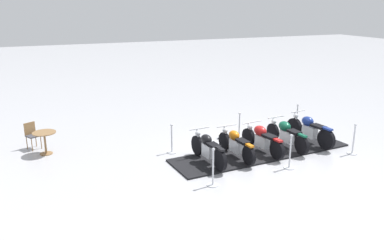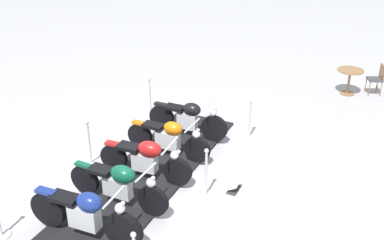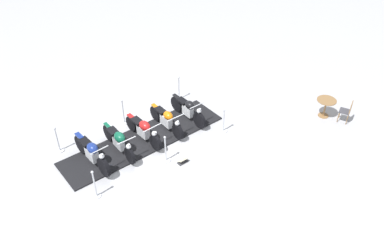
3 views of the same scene
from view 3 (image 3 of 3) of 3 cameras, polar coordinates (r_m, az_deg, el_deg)
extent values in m
plane|color=#B2B2B7|center=(15.18, -6.80, -2.87)|extent=(80.00, 80.00, 0.00)
cube|color=black|center=(15.16, -6.81, -2.79)|extent=(2.06, 6.46, 0.05)
cylinder|color=black|center=(13.71, -12.35, -6.52)|extent=(0.71, 0.21, 0.70)
cylinder|color=black|center=(14.80, -15.43, -3.31)|extent=(0.71, 0.21, 0.70)
cube|color=silver|center=(14.21, -13.99, -4.70)|extent=(0.58, 0.30, 0.42)
ellipsoid|color=navy|center=(13.88, -13.91, -3.89)|extent=(0.52, 0.39, 0.34)
cube|color=black|center=(14.29, -14.91, -3.00)|extent=(0.57, 0.37, 0.08)
cube|color=navy|center=(14.57, -15.67, -2.16)|extent=(0.40, 0.20, 0.06)
cylinder|color=silver|center=(13.55, -12.66, -5.45)|extent=(0.27, 0.10, 0.60)
cylinder|color=silver|center=(13.37, -13.01, -4.15)|extent=(0.11, 0.67, 0.04)
sphere|color=silver|center=(13.43, -12.68, -5.02)|extent=(0.18, 0.18, 0.18)
cylinder|color=black|center=(14.02, -8.77, -5.01)|extent=(0.63, 0.13, 0.63)
cylinder|color=black|center=(15.15, -11.77, -1.79)|extent=(0.63, 0.13, 0.63)
cube|color=silver|center=(14.54, -10.35, -3.17)|extent=(0.60, 0.21, 0.39)
ellipsoid|color=#0F5138|center=(14.22, -10.22, -2.41)|extent=(0.53, 0.37, 0.34)
cube|color=black|center=(14.63, -11.17, -1.55)|extent=(0.48, 0.33, 0.08)
cube|color=#0F5138|center=(14.94, -11.93, -0.75)|extent=(0.35, 0.14, 0.06)
cylinder|color=silver|center=(13.89, -9.00, -4.04)|extent=(0.25, 0.08, 0.54)
cylinder|color=silver|center=(13.73, -9.26, -2.87)|extent=(0.07, 0.71, 0.04)
sphere|color=silver|center=(13.78, -8.98, -3.72)|extent=(0.18, 0.18, 0.18)
cylinder|color=black|center=(14.46, -5.15, -3.21)|extent=(0.62, 0.20, 0.61)
cylinder|color=black|center=(15.47, -8.53, -0.49)|extent=(0.62, 0.20, 0.61)
cube|color=silver|center=(14.92, -6.91, -1.63)|extent=(0.56, 0.29, 0.39)
ellipsoid|color=#AD1919|center=(14.62, -6.70, -0.82)|extent=(0.56, 0.40, 0.34)
cube|color=black|center=(14.99, -7.79, -0.12)|extent=(0.53, 0.36, 0.08)
cube|color=#AD1919|center=(15.27, -8.64, 0.51)|extent=(0.35, 0.19, 0.06)
cylinder|color=silver|center=(14.35, -5.40, -2.25)|extent=(0.31, 0.11, 0.52)
cylinder|color=silver|center=(14.21, -5.67, -1.10)|extent=(0.13, 0.78, 0.04)
sphere|color=silver|center=(14.27, -5.38, -1.92)|extent=(0.18, 0.18, 0.18)
cylinder|color=black|center=(14.90, -2.02, -1.67)|extent=(0.62, 0.15, 0.61)
cylinder|color=black|center=(15.90, -5.19, 0.96)|extent=(0.62, 0.15, 0.61)
cube|color=silver|center=(15.35, -3.66, -0.12)|extent=(0.58, 0.24, 0.40)
ellipsoid|color=#D16B0F|center=(15.06, -3.41, 0.63)|extent=(0.46, 0.33, 0.31)
cube|color=black|center=(15.44, -4.49, 1.37)|extent=(0.50, 0.30, 0.08)
cube|color=#D16B0F|center=(15.70, -5.25, 1.96)|extent=(0.34, 0.16, 0.06)
cylinder|color=silver|center=(14.78, -2.18, -0.76)|extent=(0.24, 0.08, 0.53)
cylinder|color=silver|center=(14.63, -2.35, 0.35)|extent=(0.08, 0.74, 0.04)
sphere|color=silver|center=(14.68, -2.10, -0.46)|extent=(0.18, 0.18, 0.18)
cylinder|color=black|center=(15.42, 1.06, -0.03)|extent=(0.67, 0.16, 0.66)
cylinder|color=black|center=(16.33, -2.18, 2.29)|extent=(0.67, 0.16, 0.66)
cube|color=silver|center=(15.83, -0.61, 1.33)|extent=(0.51, 0.24, 0.41)
ellipsoid|color=black|center=(15.56, -0.33, 2.14)|extent=(0.48, 0.35, 0.31)
cube|color=black|center=(15.89, -1.39, 2.74)|extent=(0.51, 0.32, 0.08)
cube|color=black|center=(16.13, -2.21, 3.35)|extent=(0.37, 0.16, 0.06)
cylinder|color=silver|center=(15.29, 0.91, 0.93)|extent=(0.27, 0.09, 0.57)
cylinder|color=silver|center=(15.14, 0.76, 2.10)|extent=(0.09, 0.70, 0.04)
sphere|color=silver|center=(15.19, 0.99, 1.31)|extent=(0.18, 0.18, 0.18)
cylinder|color=silver|center=(17.32, -1.85, 3.02)|extent=(0.33, 0.33, 0.03)
cylinder|color=silver|center=(17.03, -1.89, 4.48)|extent=(0.05, 0.05, 1.01)
sphere|color=silver|center=(16.75, -1.92, 6.05)|extent=(0.09, 0.09, 0.09)
cylinder|color=silver|center=(14.26, -3.70, -5.67)|extent=(0.34, 0.34, 0.03)
cylinder|color=silver|center=(13.93, -3.78, -4.14)|extent=(0.05, 0.05, 0.98)
sphere|color=silver|center=(13.59, -3.87, -2.46)|extent=(0.09, 0.09, 0.09)
cylinder|color=silver|center=(15.56, 4.42, -1.49)|extent=(0.34, 0.34, 0.03)
cylinder|color=silver|center=(15.28, 4.50, -0.11)|extent=(0.05, 0.05, 0.91)
sphere|color=silver|center=(14.99, 4.59, 1.40)|extent=(0.09, 0.09, 0.09)
cylinder|color=silver|center=(13.38, -13.31, -10.39)|extent=(0.28, 0.28, 0.03)
cylinder|color=silver|center=(13.02, -13.62, -8.86)|extent=(0.05, 0.05, 0.99)
sphere|color=silver|center=(12.66, -13.96, -7.17)|extent=(0.09, 0.09, 0.09)
cylinder|color=silver|center=(16.16, -9.53, -0.32)|extent=(0.34, 0.34, 0.03)
cylinder|color=silver|center=(15.86, -9.71, 1.15)|extent=(0.05, 0.05, 0.99)
sphere|color=silver|center=(15.56, -9.91, 2.75)|extent=(0.09, 0.09, 0.09)
cylinder|color=silver|center=(15.39, -18.18, -4.07)|extent=(0.33, 0.33, 0.03)
cylinder|color=silver|center=(15.09, -18.53, -2.66)|extent=(0.05, 0.05, 0.95)
sphere|color=silver|center=(14.79, -18.90, -1.12)|extent=(0.09, 0.09, 0.09)
cube|color=#333338|center=(14.15, -1.30, -5.98)|extent=(0.23, 0.40, 0.02)
cube|color=beige|center=(14.07, -1.31, -5.64)|extent=(0.24, 0.36, 0.12)
cylinder|color=olive|center=(17.15, 18.07, 0.61)|extent=(0.42, 0.42, 0.02)
cylinder|color=olive|center=(16.94, 18.30, 1.62)|extent=(0.07, 0.07, 0.71)
cylinder|color=olive|center=(16.74, 18.54, 2.66)|extent=(0.76, 0.76, 0.03)
cylinder|color=olive|center=(16.85, 19.97, 0.36)|extent=(0.03, 0.03, 0.46)
cylinder|color=olive|center=(17.13, 20.19, 0.95)|extent=(0.03, 0.03, 0.46)
cylinder|color=olive|center=(16.83, 21.08, 0.04)|extent=(0.03, 0.03, 0.46)
cylinder|color=olive|center=(17.12, 21.28, 0.64)|extent=(0.03, 0.03, 0.46)
cube|color=#3F3F47|center=(16.84, 20.81, 1.18)|extent=(0.54, 0.54, 0.04)
cube|color=olive|center=(16.71, 21.59, 1.66)|extent=(0.21, 0.37, 0.43)
camera|label=1|loc=(24.93, -5.27, 25.65)|focal=37.06mm
camera|label=2|loc=(7.09, -41.63, -8.11)|focal=43.95mm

